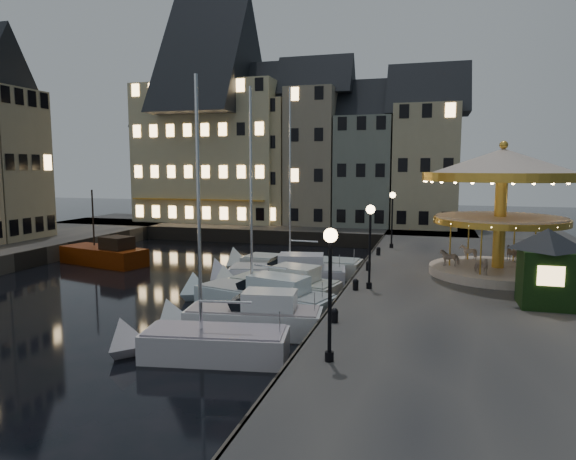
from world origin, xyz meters
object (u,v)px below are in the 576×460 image
(streetlamp_b, at_px, (370,234))
(motorboat_e, at_px, (281,274))
(streetlamp_a, at_px, (330,275))
(motorboat_f, at_px, (293,266))
(ticket_kiosk, at_px, (547,254))
(motorboat_c, at_px, (257,298))
(bollard_c, at_px, (368,265))
(bollard_b, at_px, (356,284))
(red_fishing_boat, at_px, (105,256))
(streetlamp_c, at_px, (392,212))
(motorboat_d, at_px, (277,287))
(carousel, at_px, (502,188))
(motorboat_b, at_px, (244,319))
(motorboat_a, at_px, (201,345))
(bollard_d, at_px, (378,251))
(bollard_a, at_px, (335,315))

(streetlamp_b, xyz_separation_m, motorboat_e, (-6.08, 4.97, -3.37))
(streetlamp_a, height_order, motorboat_f, motorboat_f)
(motorboat_e, distance_m, motorboat_f, 3.44)
(motorboat_f, height_order, ticket_kiosk, motorboat_f)
(streetlamp_b, height_order, motorboat_c, motorboat_c)
(motorboat_e, bearing_deg, bollard_c, -4.91)
(bollard_b, height_order, bollard_c, same)
(streetlamp_a, relative_size, motorboat_c, 0.37)
(streetlamp_b, xyz_separation_m, red_fishing_boat, (-20.72, 7.68, -3.33))
(streetlamp_b, height_order, bollard_c, streetlamp_b)
(streetlamp_c, xyz_separation_m, motorboat_e, (-6.08, -8.53, -3.37))
(red_fishing_boat, relative_size, ticket_kiosk, 1.92)
(bollard_b, relative_size, motorboat_e, 0.07)
(streetlamp_b, relative_size, motorboat_d, 0.58)
(motorboat_e, xyz_separation_m, red_fishing_boat, (-14.64, 2.70, 0.05))
(streetlamp_a, distance_m, carousel, 16.60)
(motorboat_b, bearing_deg, streetlamp_c, 74.84)
(motorboat_d, bearing_deg, motorboat_c, -96.01)
(bollard_b, bearing_deg, carousel, 38.29)
(streetlamp_a, bearing_deg, motorboat_b, 131.93)
(motorboat_b, xyz_separation_m, motorboat_c, (-0.67, 3.60, 0.04))
(streetlamp_b, height_order, motorboat_d, streetlamp_b)
(motorboat_e, xyz_separation_m, motorboat_f, (-0.16, 3.43, -0.11))
(streetlamp_a, distance_m, motorboat_a, 6.81)
(bollard_b, bearing_deg, motorboat_c, -174.79)
(streetlamp_c, bearing_deg, motorboat_c, -111.04)
(bollard_d, bearing_deg, streetlamp_a, -88.28)
(motorboat_d, distance_m, motorboat_e, 3.43)
(motorboat_b, distance_m, motorboat_f, 13.03)
(motorboat_d, relative_size, motorboat_f, 0.59)
(motorboat_b, bearing_deg, bollard_d, 73.57)
(motorboat_f, bearing_deg, streetlamp_c, 39.25)
(streetlamp_c, bearing_deg, motorboat_b, -105.16)
(motorboat_a, bearing_deg, streetlamp_b, 55.18)
(motorboat_a, bearing_deg, streetlamp_c, 75.70)
(bollard_c, height_order, red_fishing_boat, red_fishing_boat)
(streetlamp_b, bearing_deg, motorboat_e, 140.74)
(bollard_b, height_order, carousel, carousel)
(streetlamp_b, distance_m, motorboat_c, 6.55)
(bollard_b, distance_m, carousel, 10.15)
(bollard_d, xyz_separation_m, ticket_kiosk, (8.30, -11.20, 2.00))
(bollard_d, distance_m, ticket_kiosk, 14.08)
(bollard_a, bearing_deg, bollard_d, 90.00)
(bollard_a, xyz_separation_m, motorboat_b, (-4.29, 1.45, -0.96))
(bollard_a, xyz_separation_m, motorboat_f, (-5.64, 14.40, -1.07))
(bollard_a, xyz_separation_m, ticket_kiosk, (8.30, 4.80, 2.00))
(bollard_c, relative_size, motorboat_c, 0.05)
(bollard_b, distance_m, bollard_c, 5.00)
(bollard_c, bearing_deg, carousel, 4.93)
(streetlamp_c, height_order, motorboat_a, motorboat_a)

